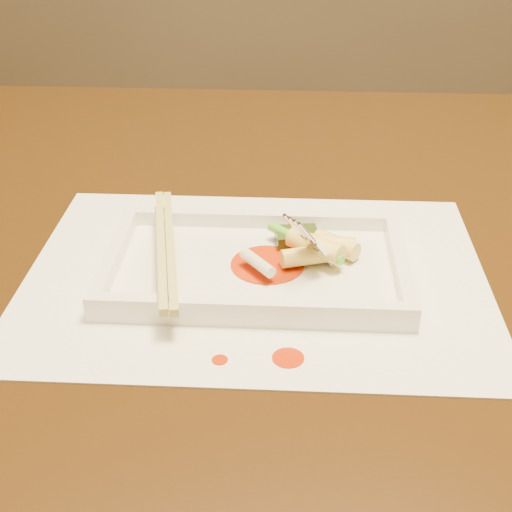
# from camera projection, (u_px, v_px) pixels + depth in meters

# --- Properties ---
(table) EXTENTS (1.40, 0.90, 0.75)m
(table) POSITION_uv_depth(u_px,v_px,m) (188.00, 320.00, 0.74)
(table) COLOR black
(table) RESTS_ON ground
(placemat) EXTENTS (0.40, 0.30, 0.00)m
(placemat) POSITION_uv_depth(u_px,v_px,m) (256.00, 274.00, 0.62)
(placemat) COLOR white
(placemat) RESTS_ON table
(sauce_splatter_a) EXTENTS (0.02, 0.02, 0.00)m
(sauce_splatter_a) POSITION_uv_depth(u_px,v_px,m) (288.00, 358.00, 0.52)
(sauce_splatter_a) COLOR #BE2A05
(sauce_splatter_a) RESTS_ON placemat
(sauce_splatter_b) EXTENTS (0.01, 0.01, 0.00)m
(sauce_splatter_b) POSITION_uv_depth(u_px,v_px,m) (220.00, 360.00, 0.52)
(sauce_splatter_b) COLOR #BE2A05
(sauce_splatter_b) RESTS_ON placemat
(plate_base) EXTENTS (0.26, 0.16, 0.01)m
(plate_base) POSITION_uv_depth(u_px,v_px,m) (256.00, 270.00, 0.62)
(plate_base) COLOR white
(plate_base) RESTS_ON placemat
(plate_rim_far) EXTENTS (0.26, 0.01, 0.01)m
(plate_rim_far) POSITION_uv_depth(u_px,v_px,m) (260.00, 219.00, 0.68)
(plate_rim_far) COLOR white
(plate_rim_far) RESTS_ON plate_base
(plate_rim_near) EXTENTS (0.26, 0.01, 0.01)m
(plate_rim_near) POSITION_uv_depth(u_px,v_px,m) (251.00, 308.00, 0.55)
(plate_rim_near) COLOR white
(plate_rim_near) RESTS_ON plate_base
(plate_rim_left) EXTENTS (0.01, 0.14, 0.01)m
(plate_rim_left) POSITION_uv_depth(u_px,v_px,m) (114.00, 255.00, 0.62)
(plate_rim_left) COLOR white
(plate_rim_left) RESTS_ON plate_base
(plate_rim_right) EXTENTS (0.01, 0.14, 0.01)m
(plate_rim_right) POSITION_uv_depth(u_px,v_px,m) (400.00, 263.00, 0.61)
(plate_rim_right) COLOR white
(plate_rim_right) RESTS_ON plate_base
(veg_piece) EXTENTS (0.04, 0.03, 0.01)m
(veg_piece) POSITION_uv_depth(u_px,v_px,m) (297.00, 237.00, 0.65)
(veg_piece) COLOR black
(veg_piece) RESTS_ON plate_base
(scallion_white) EXTENTS (0.03, 0.04, 0.01)m
(scallion_white) POSITION_uv_depth(u_px,v_px,m) (257.00, 263.00, 0.60)
(scallion_white) COLOR #EAEACC
(scallion_white) RESTS_ON plate_base
(scallion_green) EXTENTS (0.07, 0.06, 0.01)m
(scallion_green) POSITION_uv_depth(u_px,v_px,m) (305.00, 243.00, 0.63)
(scallion_green) COLOR #4AAD1B
(scallion_green) RESTS_ON plate_base
(chopstick_a) EXTENTS (0.04, 0.20, 0.01)m
(chopstick_a) POSITION_uv_depth(u_px,v_px,m) (161.00, 246.00, 0.61)
(chopstick_a) COLOR tan
(chopstick_a) RESTS_ON plate_rim_near
(chopstick_b) EXTENTS (0.04, 0.20, 0.01)m
(chopstick_b) POSITION_uv_depth(u_px,v_px,m) (170.00, 246.00, 0.61)
(chopstick_b) COLOR tan
(chopstick_b) RESTS_ON plate_rim_near
(fork) EXTENTS (0.09, 0.10, 0.14)m
(fork) POSITION_uv_depth(u_px,v_px,m) (341.00, 182.00, 0.59)
(fork) COLOR silver
(fork) RESTS_ON plate_base
(sauce_blob_0) EXTENTS (0.06, 0.06, 0.00)m
(sauce_blob_0) POSITION_uv_depth(u_px,v_px,m) (267.00, 264.00, 0.62)
(sauce_blob_0) COLOR #BE2A05
(sauce_blob_0) RESTS_ON plate_base
(rice_cake_0) EXTENTS (0.05, 0.03, 0.02)m
(rice_cake_0) POSITION_uv_depth(u_px,v_px,m) (308.00, 256.00, 0.61)
(rice_cake_0) COLOR #FFEE77
(rice_cake_0) RESTS_ON plate_base
(rice_cake_1) EXTENTS (0.05, 0.03, 0.02)m
(rice_cake_1) POSITION_uv_depth(u_px,v_px,m) (327.00, 245.00, 0.63)
(rice_cake_1) COLOR #FFEE77
(rice_cake_1) RESTS_ON plate_base
(rice_cake_2) EXTENTS (0.05, 0.05, 0.02)m
(rice_cake_2) POSITION_uv_depth(u_px,v_px,m) (315.00, 246.00, 0.62)
(rice_cake_2) COLOR #FFEE77
(rice_cake_2) RESTS_ON plate_base
(rice_cake_3) EXTENTS (0.04, 0.04, 0.02)m
(rice_cake_3) POSITION_uv_depth(u_px,v_px,m) (336.00, 245.00, 0.63)
(rice_cake_3) COLOR #FFEE77
(rice_cake_3) RESTS_ON plate_base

